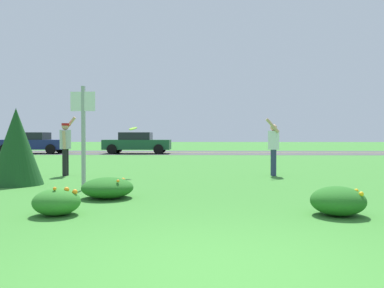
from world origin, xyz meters
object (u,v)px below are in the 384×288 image
object	(u,v)px
frisbee_lime	(133,129)
sign_post_near_path	(83,127)
car_dark_green_center_left	(137,143)
person_thrower_red_cap_gray_shirt	(65,144)
person_catcher_white_shirt	(273,145)
car_navy_leftmost	(33,143)

from	to	relation	value
frisbee_lime	sign_post_near_path	bearing A→B (deg)	-101.24
sign_post_near_path	car_dark_green_center_left	bearing A→B (deg)	95.77
person_thrower_red_cap_gray_shirt	person_catcher_white_shirt	bearing A→B (deg)	2.14
person_thrower_red_cap_gray_shirt	car_navy_leftmost	bearing A→B (deg)	116.42
sign_post_near_path	frisbee_lime	distance (m)	3.09
person_thrower_red_cap_gray_shirt	car_dark_green_center_left	bearing A→B (deg)	91.26
sign_post_near_path	person_thrower_red_cap_gray_shirt	distance (m)	3.55
sign_post_near_path	car_dark_green_center_left	distance (m)	18.44
person_catcher_white_shirt	car_dark_green_center_left	xyz separation A→B (m)	(-6.75, 14.91, -0.22)
sign_post_near_path	person_thrower_red_cap_gray_shirt	bearing A→B (deg)	115.52
frisbee_lime	car_navy_leftmost	xyz separation A→B (m)	(-9.65, 15.30, -0.71)
person_catcher_white_shirt	person_thrower_red_cap_gray_shirt	bearing A→B (deg)	-177.86
car_dark_green_center_left	frisbee_lime	bearing A→B (deg)	-80.89
frisbee_lime	person_thrower_red_cap_gray_shirt	bearing A→B (deg)	175.95
sign_post_near_path	person_thrower_red_cap_gray_shirt	xyz separation A→B (m)	(-1.52, 3.18, -0.45)
sign_post_near_path	person_thrower_red_cap_gray_shirt	size ratio (longest dim) A/B	1.29
car_navy_leftmost	frisbee_lime	bearing A→B (deg)	-57.76
person_catcher_white_shirt	car_navy_leftmost	xyz separation A→B (m)	(-13.94, 14.91, -0.22)
frisbee_lime	car_dark_green_center_left	world-z (taller)	frisbee_lime
frisbee_lime	car_dark_green_center_left	bearing A→B (deg)	99.11
sign_post_near_path	person_catcher_white_shirt	world-z (taller)	sign_post_near_path
frisbee_lime	car_navy_leftmost	distance (m)	18.10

